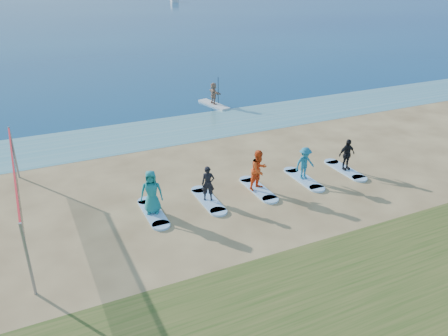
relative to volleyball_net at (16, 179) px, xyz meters
name	(u,v)px	position (x,y,z in m)	size (l,w,h in m)	color
ground	(239,213)	(7.80, -2.81, -1.90)	(600.00, 600.00, 0.00)	tan
shallow_water	(160,132)	(7.80, 7.69, -1.90)	(600.00, 600.00, 0.00)	teal
volleyball_net	(16,179)	(0.00, 0.00, 0.00)	(0.25, 9.09, 2.50)	gray
paddleboard	(214,104)	(13.03, 11.48, -1.84)	(0.70, 3.00, 0.12)	silver
paddleboarder	(214,93)	(13.03, 11.48, -1.03)	(1.40, 0.45, 1.51)	tan
boat_offshore_b	(174,2)	(45.73, 114.21, -1.90)	(1.91, 6.90, 1.81)	silver
surfboard_0	(153,213)	(4.67, -1.42, -1.86)	(0.70, 2.20, 0.09)	#9CCAF2
student_0	(152,192)	(4.67, -1.42, -0.92)	(0.87, 0.57, 1.79)	#1A7E81
surfboard_1	(208,200)	(7.07, -1.42, -1.86)	(0.70, 2.20, 0.09)	#9CCAF2
student_1	(208,184)	(7.07, -1.42, -1.07)	(0.55, 0.36, 1.50)	black
surfboard_2	(258,189)	(9.48, -1.42, -1.86)	(0.70, 2.20, 0.09)	#9CCAF2
student_2	(259,170)	(9.48, -1.42, -0.91)	(0.88, 0.68, 1.80)	#E34917
surfboard_3	(303,179)	(11.88, -1.42, -1.86)	(0.70, 2.20, 0.09)	#9CCAF2
student_3	(305,163)	(11.88, -1.42, -1.05)	(0.99, 0.57, 1.53)	teal
surfboard_4	(345,170)	(14.29, -1.42, -1.86)	(0.70, 2.20, 0.09)	#9CCAF2
student_4	(347,154)	(14.29, -1.42, -1.05)	(0.90, 0.38, 1.54)	black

